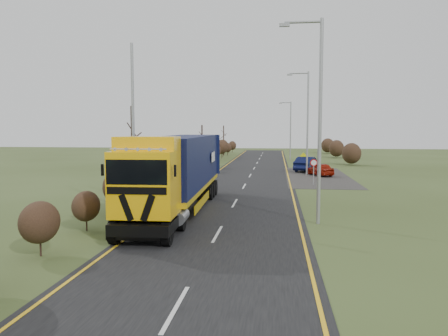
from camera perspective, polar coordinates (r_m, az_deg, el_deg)
ground at (r=23.27m, az=0.46°, el=-6.33°), size 160.00×160.00×0.00m
road at (r=33.09m, az=2.39°, el=-2.87°), size 8.00×120.00×0.02m
layby at (r=43.10m, az=12.09°, el=-1.10°), size 6.00×18.00×0.02m
lane_markings at (r=32.78m, az=2.35°, el=-2.91°), size 7.52×116.00×0.01m
hedgerow at (r=31.87m, az=-8.71°, el=-0.32°), size 2.24×102.04×6.05m
lorry at (r=24.28m, az=-5.88°, el=-0.04°), size 3.01×15.54×4.31m
car_red_hatchback at (r=43.96m, az=12.48°, el=-0.17°), size 2.59×4.01×1.27m
car_blue_sedan at (r=48.12m, az=10.81°, el=0.51°), size 3.22×5.09×1.59m
streetlight_near at (r=21.50m, az=12.09°, el=7.16°), size 2.08×0.20×9.81m
streetlight_mid at (r=44.05m, az=10.69°, el=6.41°), size 2.16×0.20×10.19m
streetlight_far at (r=65.80m, az=8.59°, el=5.20°), size 1.83×0.18×8.60m
left_pole at (r=24.28m, az=-11.77°, el=4.97°), size 0.16×0.16×9.20m
speed_sign at (r=36.54m, az=11.63°, el=0.10°), size 0.59×0.10×2.14m
warning_board at (r=47.91m, az=10.32°, el=1.07°), size 0.79×0.11×2.07m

